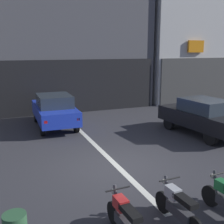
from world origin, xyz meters
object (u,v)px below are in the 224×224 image
(motorcycle_red_row_leftmost, at_px, (125,219))
(motorcycle_silver_row_left_mid, at_px, (178,206))
(car_blue_crossing_near, at_px, (54,110))
(car_black_parked_kerbside, at_px, (202,115))

(motorcycle_red_row_leftmost, xyz_separation_m, motorcycle_silver_row_left_mid, (1.25, -0.02, 0.00))
(car_blue_crossing_near, distance_m, motorcycle_silver_row_left_mid, 9.11)
(car_blue_crossing_near, relative_size, motorcycle_silver_row_left_mid, 2.47)
(motorcycle_silver_row_left_mid, bearing_deg, motorcycle_red_row_leftmost, 179.04)
(motorcycle_red_row_leftmost, relative_size, motorcycle_silver_row_left_mid, 1.00)
(car_blue_crossing_near, bearing_deg, car_black_parked_kerbside, -32.33)
(motorcycle_red_row_leftmost, distance_m, motorcycle_silver_row_left_mid, 1.25)
(car_blue_crossing_near, distance_m, motorcycle_red_row_leftmost, 9.05)
(motorcycle_red_row_leftmost, bearing_deg, car_blue_crossing_near, 88.02)
(motorcycle_red_row_leftmost, bearing_deg, car_black_parked_kerbside, 40.22)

